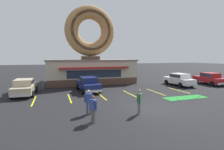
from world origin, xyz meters
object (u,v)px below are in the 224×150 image
(golf_ball, at_px, (176,99))
(pedestrian_hooded_kid, at_px, (93,108))
(pedestrian_leather_jacket_man, at_px, (89,101))
(putting_flag_pin, at_px, (201,92))
(pedestrian_blue_sweater_man, at_px, (139,101))
(trash_bin, at_px, (42,85))
(car_white, at_px, (179,79))
(car_red, at_px, (209,78))
(car_navy, at_px, (88,84))
(car_champagne, at_px, (24,86))

(golf_ball, distance_m, pedestrian_hooded_kid, 8.80)
(pedestrian_hooded_kid, bearing_deg, pedestrian_leather_jacket_man, 89.06)
(putting_flag_pin, xyz_separation_m, pedestrian_blue_sweater_man, (-8.00, -2.79, 0.46))
(pedestrian_blue_sweater_man, distance_m, pedestrian_leather_jacket_man, 3.31)
(pedestrian_hooded_kid, relative_size, pedestrian_leather_jacket_man, 0.97)
(golf_ball, relative_size, trash_bin, 0.04)
(golf_ball, height_order, car_white, car_white)
(putting_flag_pin, height_order, trash_bin, trash_bin)
(pedestrian_hooded_kid, height_order, trash_bin, pedestrian_hooded_kid)
(golf_ball, relative_size, pedestrian_hooded_kid, 0.03)
(pedestrian_blue_sweater_man, relative_size, trash_bin, 1.67)
(car_red, xyz_separation_m, pedestrian_blue_sweater_man, (-14.89, -8.19, 0.03))
(golf_ball, height_order, car_navy, car_navy)
(car_navy, distance_m, car_white, 11.98)
(car_red, bearing_deg, pedestrian_blue_sweater_man, -151.20)
(putting_flag_pin, relative_size, car_white, 0.12)
(car_white, xyz_separation_m, trash_bin, (-16.89, 2.94, -0.37))
(car_champagne, bearing_deg, pedestrian_leather_jacket_man, -57.32)
(pedestrian_hooded_kid, bearing_deg, trash_bin, 106.17)
(car_champagne, distance_m, car_white, 18.29)
(golf_ball, distance_m, putting_flag_pin, 3.00)
(golf_ball, bearing_deg, putting_flag_pin, 4.12)
(car_champagne, relative_size, trash_bin, 4.71)
(pedestrian_blue_sweater_man, bearing_deg, car_champagne, 132.88)
(golf_ball, relative_size, car_white, 0.01)
(putting_flag_pin, xyz_separation_m, pedestrian_hooded_kid, (-11.18, -3.28, 0.43))
(pedestrian_blue_sweater_man, distance_m, trash_bin, 13.35)
(car_white, xyz_separation_m, car_red, (4.68, -0.43, 0.00))
(putting_flag_pin, distance_m, pedestrian_blue_sweater_man, 8.48)
(car_champagne, height_order, pedestrian_blue_sweater_man, pedestrian_blue_sweater_man)
(car_red, height_order, pedestrian_leather_jacket_man, pedestrian_leather_jacket_man)
(putting_flag_pin, xyz_separation_m, car_navy, (-9.76, 5.76, 0.43))
(car_white, bearing_deg, car_navy, -179.66)
(car_champagne, distance_m, car_red, 22.97)
(car_red, relative_size, pedestrian_blue_sweater_man, 2.84)
(putting_flag_pin, distance_m, trash_bin, 17.09)
(trash_bin, bearing_deg, car_white, -9.86)
(car_red, bearing_deg, putting_flag_pin, -141.94)
(putting_flag_pin, relative_size, car_red, 0.12)
(pedestrian_leather_jacket_man, bearing_deg, golf_ball, 10.75)
(putting_flag_pin, bearing_deg, golf_ball, -175.88)
(pedestrian_hooded_kid, relative_size, trash_bin, 1.61)
(car_red, relative_size, pedestrian_leather_jacket_man, 2.86)
(pedestrian_hooded_kid, xyz_separation_m, trash_bin, (-3.49, 12.05, -0.37))
(car_champagne, xyz_separation_m, pedestrian_blue_sweater_man, (8.07, -8.69, 0.03))
(putting_flag_pin, bearing_deg, trash_bin, 149.13)
(car_navy, relative_size, car_champagne, 1.01)
(car_red, bearing_deg, pedestrian_hooded_kid, -154.35)
(car_red, distance_m, pedestrian_blue_sweater_man, 17.00)
(car_champagne, relative_size, pedestrian_leather_jacket_man, 2.84)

